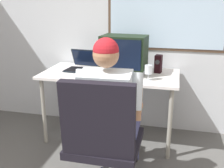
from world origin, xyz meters
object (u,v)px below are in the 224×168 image
person_seated (110,109)px  laptop (84,64)px  wine_glass (148,70)px  desk_speaker (158,64)px  desk (110,79)px  crt_monitor (124,52)px  office_chair (102,135)px

person_seated → laptop: bearing=122.3°
wine_glass → desk_speaker: (0.07, 0.31, -0.00)m
desk → desk_speaker: (0.49, 0.13, 0.17)m
desk → laptop: laptop is taller
desk → person_seated: size_ratio=1.14×
laptop → person_seated: bearing=-57.7°
person_seated → desk: bearing=103.9°
crt_monitor → desk_speaker: bearing=18.8°
person_seated → desk_speaker: 0.93m
crt_monitor → desk: bearing=-174.6°
crt_monitor → office_chair: bearing=-87.6°
laptop → wine_glass: bearing=-18.3°
laptop → crt_monitor: bearing=-7.1°
desk → office_chair: (0.19, -1.00, -0.12)m
wine_glass → desk_speaker: 0.31m
desk_speaker → desk: bearing=-165.0°
office_chair → desk_speaker: bearing=74.9°
desk → desk_speaker: bearing=15.0°
office_chair → crt_monitor: bearing=92.4°
office_chair → person_seated: size_ratio=0.81×
desk → crt_monitor: (0.14, 0.01, 0.30)m
person_seated → wine_glass: bearing=65.7°
person_seated → crt_monitor: size_ratio=2.64×
person_seated → laptop: person_seated is taller
crt_monitor → laptop: crt_monitor is taller
desk_speaker → office_chair: bearing=-105.1°
office_chair → desk: bearing=100.6°
desk_speaker → person_seated: bearing=-110.4°
laptop → wine_glass: 0.78m
laptop → desk_speaker: bearing=4.3°
office_chair → laptop: size_ratio=2.78×
wine_glass → office_chair: bearing=-105.8°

